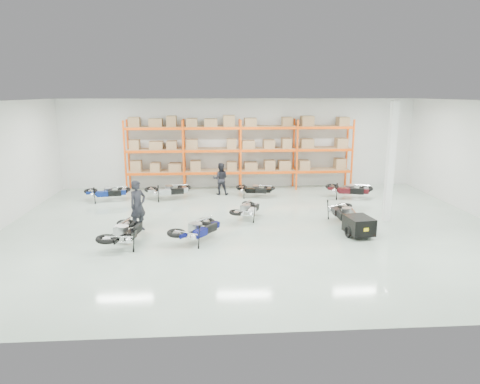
{
  "coord_description": "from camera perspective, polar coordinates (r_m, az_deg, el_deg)",
  "views": [
    {
      "loc": [
        -1.45,
        -14.79,
        4.79
      ],
      "look_at": [
        -0.37,
        1.0,
        1.1
      ],
      "focal_mm": 32.0,
      "sensor_mm": 36.0,
      "label": 1
    }
  ],
  "objects": [
    {
      "name": "moto_blue_centre",
      "position": [
        14.07,
        -5.74,
        -4.47
      ],
      "size": [
        1.82,
        1.96,
        1.17
      ],
      "primitive_type": null,
      "rotation": [
        0.0,
        -0.09,
        2.47
      ],
      "color": "#080B51",
      "rests_on": "ground"
    },
    {
      "name": "moto_black_far_left",
      "position": [
        14.13,
        -15.24,
        -4.68
      ],
      "size": [
        1.28,
        2.04,
        1.23
      ],
      "primitive_type": null,
      "rotation": [
        0.0,
        -0.09,
        2.95
      ],
      "color": "black",
      "rests_on": "ground"
    },
    {
      "name": "structural_column",
      "position": [
        16.86,
        19.42,
        3.72
      ],
      "size": [
        0.25,
        0.25,
        4.5
      ],
      "primitive_type": "cube",
      "color": "white",
      "rests_on": "ground"
    },
    {
      "name": "moto_back_c",
      "position": [
        19.99,
        1.98,
        0.69
      ],
      "size": [
        1.73,
        1.14,
        1.03
      ],
      "primitive_type": null,
      "rotation": [
        0.0,
        -0.09,
        1.34
      ],
      "color": "black",
      "rests_on": "ground"
    },
    {
      "name": "moto_silver_left",
      "position": [
        16.54,
        0.98,
        -1.94
      ],
      "size": [
        1.4,
        1.79,
        1.04
      ],
      "primitive_type": null,
      "rotation": [
        0.0,
        -0.09,
        2.71
      ],
      "color": "silver",
      "rests_on": "ground"
    },
    {
      "name": "moto_touring_right",
      "position": [
        16.45,
        13.78,
        -2.21
      ],
      "size": [
        0.9,
        1.79,
        1.15
      ],
      "primitive_type": null,
      "rotation": [
        0.0,
        -0.09,
        -0.01
      ],
      "color": "black",
      "rests_on": "ground"
    },
    {
      "name": "room",
      "position": [
        15.07,
        1.68,
        3.42
      ],
      "size": [
        18.0,
        18.0,
        18.0
      ],
      "color": "#B3C7B7",
      "rests_on": "ground"
    },
    {
      "name": "person_left",
      "position": [
        15.45,
        -13.47,
        -1.8
      ],
      "size": [
        0.77,
        0.78,
        1.81
      ],
      "primitive_type": "imported",
      "rotation": [
        0.0,
        0.0,
        0.81
      ],
      "color": "black",
      "rests_on": "ground"
    },
    {
      "name": "moto_back_a",
      "position": [
        20.15,
        -17.32,
        0.34
      ],
      "size": [
        1.85,
        1.09,
        1.13
      ],
      "primitive_type": null,
      "rotation": [
        0.0,
        -0.09,
        1.7
      ],
      "color": "navy",
      "rests_on": "ground"
    },
    {
      "name": "trailer",
      "position": [
        15.04,
        15.57,
        -4.32
      ],
      "size": [
        0.92,
        1.69,
        0.69
      ],
      "rotation": [
        0.0,
        0.0,
        0.15
      ],
      "color": "black",
      "rests_on": "ground"
    },
    {
      "name": "person_back",
      "position": [
        20.44,
        -2.62,
        1.77
      ],
      "size": [
        0.77,
        0.61,
        1.54
      ],
      "primitive_type": "imported",
      "rotation": [
        0.0,
        0.0,
        3.1
      ],
      "color": "black",
      "rests_on": "ground"
    },
    {
      "name": "pallet_rack",
      "position": [
        21.44,
        0.01,
        6.34
      ],
      "size": [
        11.28,
        0.98,
        3.62
      ],
      "color": "#FF530D",
      "rests_on": "ground"
    },
    {
      "name": "moto_back_b",
      "position": [
        19.81,
        -9.53,
        0.61
      ],
      "size": [
        1.97,
        1.26,
        1.18
      ],
      "primitive_type": null,
      "rotation": [
        0.0,
        -0.09,
        1.78
      ],
      "color": "#A0A5A9",
      "rests_on": "ground"
    },
    {
      "name": "moto_back_d",
      "position": [
        20.32,
        14.32,
        0.72
      ],
      "size": [
        2.05,
        1.48,
        1.2
      ],
      "primitive_type": null,
      "rotation": [
        0.0,
        -0.09,
        1.24
      ],
      "color": "#450D13",
      "rests_on": "ground"
    }
  ]
}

